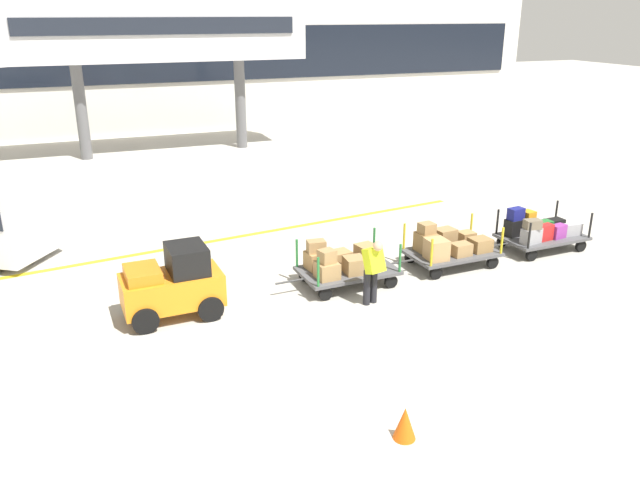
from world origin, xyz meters
name	(u,v)px	position (x,y,z in m)	size (l,w,h in m)	color
ground_plane	(310,364)	(0.00, 0.00, 0.00)	(120.00, 120.00, 0.00)	#B2ADA0
apron_lead_line	(183,246)	(-1.15, 7.19, 0.00)	(18.60, 0.20, 0.01)	yellow
terminal_building	(139,61)	(0.00, 25.98, 3.74)	(46.68, 2.51, 7.47)	silver
jet_bridge	(119,32)	(-1.32, 19.99, 5.38)	(15.09, 3.00, 6.75)	silver
baggage_tug	(173,284)	(-2.03, 2.93, 0.75)	(2.15, 1.31, 1.58)	orange
baggage_cart_lead	(341,264)	(1.97, 3.15, 0.54)	(3.03, 1.50, 1.11)	#4C4C4F
baggage_cart_middle	(448,246)	(5.02, 3.27, 0.54)	(3.03, 1.50, 1.16)	#4C4C4F
baggage_cart_tail	(539,231)	(8.00, 3.40, 0.54)	(3.03, 1.50, 1.19)	#4C4C4F
baggage_handler	(373,269)	(2.20, 1.90, 0.87)	(0.49, 0.50, 1.56)	black
safety_cone_near	(405,423)	(0.61, -2.58, 0.28)	(0.36, 0.36, 0.55)	#EA590F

